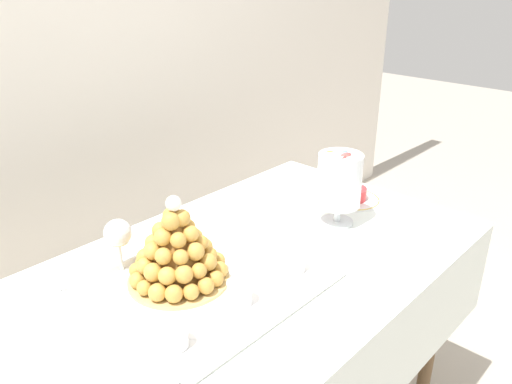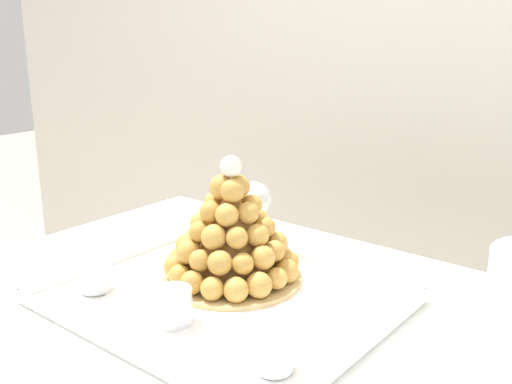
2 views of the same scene
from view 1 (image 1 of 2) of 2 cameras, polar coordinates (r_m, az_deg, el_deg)
name	(u,v)px [view 1 (image 1 of 2)]	position (r m, az deg, el deg)	size (l,w,h in m)	color
backdrop_wall	(29,31)	(2.03, -23.87, 15.98)	(4.80, 0.10, 2.50)	silver
buffet_table	(247,296)	(1.41, -1.00, -11.46)	(1.33, 0.79, 0.75)	brown
serving_tray	(208,285)	(1.26, -5.34, -10.25)	(0.53, 0.44, 0.02)	white
croquembouche	(177,250)	(1.24, -8.78, -6.42)	(0.25, 0.25, 0.23)	tan
dessert_cup_left	(175,337)	(1.08, -9.00, -15.56)	(0.06, 0.06, 0.05)	silver
dessert_cup_mid_left	(239,294)	(1.18, -1.85, -11.19)	(0.06, 0.06, 0.06)	silver
dessert_cup_centre	(295,261)	(1.30, 4.38, -7.68)	(0.05, 0.05, 0.05)	silver
macaron_goblet	(339,181)	(1.51, 9.23, 1.22)	(0.13, 0.13, 0.23)	white
fruit_tart_plate	(353,196)	(1.71, 10.67, -0.47)	(0.18, 0.18, 0.06)	white
wine_glass	(118,235)	(1.30, -15.04, -4.64)	(0.07, 0.07, 0.15)	silver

